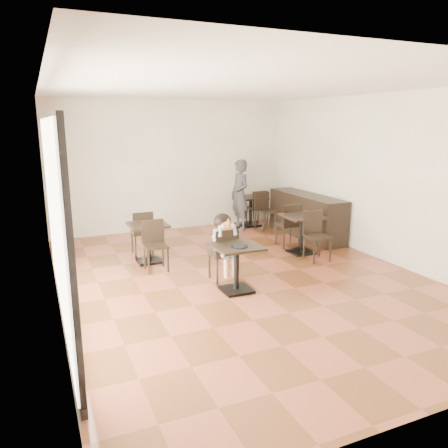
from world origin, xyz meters
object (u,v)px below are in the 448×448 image
child (223,248)px  chair_left_b (156,246)px  cafe_table_mid (302,234)px  cafe_table_back (250,211)px  cafe_table_left (148,243)px  chair_left_a (142,233)px  chair_mid_a (288,225)px  chair_back_b (265,211)px  adult_patron (240,195)px  chair_back_a (256,208)px  child_chair (223,254)px  child_table (236,268)px  chair_mid_b (318,237)px

child → chair_left_b: 1.32m
cafe_table_mid → child: bearing=-158.8°
chair_left_b → cafe_table_back: bearing=39.0°
cafe_table_left → chair_left_a: 0.56m
chair_mid_a → chair_left_a: size_ratio=1.05×
chair_left_b → chair_back_b: chair_back_b is taller
adult_patron → chair_back_a: 0.78m
child_chair → chair_left_a: (-0.92, 2.04, -0.00)m
child_table → chair_back_b: 4.25m
chair_mid_b → cafe_table_back: bearing=89.2°
child → cafe_table_mid: child is taller
cafe_table_mid → chair_left_b: chair_left_b is taller
chair_mid_b → cafe_table_mid: bearing=91.9°
cafe_table_left → cafe_table_back: (3.20, 1.96, 0.01)m
child → cafe_table_mid: (2.13, 0.82, -0.18)m
child_table → child: bearing=90.0°
chair_left_a → child: bearing=115.1°
chair_back_b → child_chair: bearing=-132.6°
adult_patron → child_chair: bearing=-32.8°
cafe_table_back → chair_back_b: bearing=-73.4°
cafe_table_mid → chair_mid_a: bearing=90.0°
chair_mid_a → chair_left_b: chair_mid_a is taller
child_chair → child_table: bearing=90.0°
child → chair_back_a: child is taller
cafe_table_mid → chair_back_b: (0.31, 2.11, 0.06)m
child_chair → chair_left_a: child_chair is taller
chair_mid_a → chair_mid_b: same height
child_table → chair_left_b: chair_left_b is taller
cafe_table_mid → cafe_table_back: bearing=86.7°
chair_left_b → chair_mid_a: bearing=8.9°
chair_mid_a → chair_left_b: size_ratio=1.05×
child_table → child_chair: size_ratio=0.83×
child_table → adult_patron: size_ratio=0.43×
child_table → cafe_table_left: bearing=114.2°
adult_patron → chair_left_a: bearing=-70.5°
adult_patron → cafe_table_back: bearing=118.5°
adult_patron → child: bearing=-32.8°
chair_back_b → cafe_table_mid: bearing=-101.2°
child_table → cafe_table_back: bearing=60.3°
child_table → cafe_table_back: 4.61m
child → cafe_table_left: bearing=121.6°
cafe_table_left → chair_back_b: bearing=23.2°
child_table → cafe_table_left: size_ratio=1.01×
child → cafe_table_back: 4.14m
child → chair_back_a: (2.44, 3.45, -0.12)m
adult_patron → chair_left_a: 3.01m
child_chair → cafe_table_mid: (2.13, 0.82, -0.06)m
chair_back_a → child_chair: bearing=51.9°
child_chair → chair_left_a: bearing=-65.8°
child_chair → chair_left_b: 1.32m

